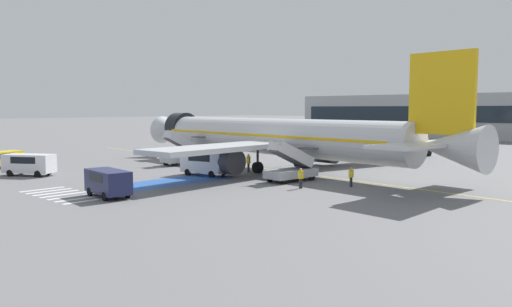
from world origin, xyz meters
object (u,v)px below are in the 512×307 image
object	(u,v)px
ground_crew_2	(301,177)
boarding_stairs_aft	(291,170)
service_van_0	(29,163)
ground_crew_3	(248,162)
ground_crew_0	(238,160)
boarding_stairs_forward	(183,156)
service_van_1	(205,161)
ground_crew_1	(351,176)
service_van_3	(108,181)
airliner	(273,137)
fuel_tanker	(409,144)

from	to	relation	value
ground_crew_2	boarding_stairs_aft	bearing A→B (deg)	-116.41
service_van_0	ground_crew_3	xyz separation A→B (m)	(13.44, 16.29, -0.16)
ground_crew_0	boarding_stairs_forward	bearing A→B (deg)	135.94
service_van_1	ground_crew_1	size ratio (longest dim) A/B	3.01
service_van_3	airliner	bearing A→B (deg)	12.10
ground_crew_0	service_van_3	bearing A→B (deg)	-123.66
fuel_tanker	service_van_1	bearing A→B (deg)	-100.39
boarding_stairs_aft	service_van_1	distance (m)	8.88
ground_crew_0	ground_crew_1	world-z (taller)	ground_crew_0
boarding_stairs_forward	ground_crew_1	xyz separation A→B (m)	(22.91, -0.81, -0.06)
ground_crew_1	boarding_stairs_forward	bearing A→B (deg)	-91.01
boarding_stairs_forward	ground_crew_3	size ratio (longest dim) A/B	2.91
airliner	service_van_1	world-z (taller)	airliner
service_van_3	ground_crew_1	xyz separation A→B (m)	(10.29, 16.14, -0.26)
service_van_3	ground_crew_3	distance (m)	17.36
boarding_stairs_forward	service_van_0	distance (m)	16.38
service_van_0	ground_crew_1	xyz separation A→B (m)	(26.19, 15.24, -0.31)
service_van_1	service_van_0	bearing A→B (deg)	-58.52
airliner	boarding_stairs_forward	bearing A→B (deg)	113.54
ground_crew_0	ground_crew_1	size ratio (longest dim) A/B	1.14
boarding_stairs_aft	service_van_1	xyz separation A→B (m)	(-8.43, -2.73, 0.48)
airliner	ground_crew_1	xyz separation A→B (m)	(12.35, -4.29, -2.52)
fuel_tanker	ground_crew_0	world-z (taller)	fuel_tanker
boarding_stairs_aft	service_van_3	size ratio (longest dim) A/B	1.22
ground_crew_2	service_van_3	bearing A→B (deg)	-17.54
service_van_3	boarding_stairs_aft	bearing A→B (deg)	-10.48
ground_crew_0	fuel_tanker	bearing A→B (deg)	28.37
fuel_tanker	ground_crew_3	bearing A→B (deg)	-99.52
boarding_stairs_aft	fuel_tanker	size ratio (longest dim) A/B	0.57
airliner	service_van_1	distance (m)	8.25
ground_crew_3	airliner	bearing A→B (deg)	95.93
ground_crew_2	ground_crew_3	world-z (taller)	ground_crew_3
boarding_stairs_forward	service_van_0	xyz separation A→B (m)	(-3.28, -16.04, 0.25)
service_van_0	ground_crew_0	world-z (taller)	service_van_0
fuel_tanker	service_van_1	size ratio (longest dim) A/B	1.93
boarding_stairs_aft	ground_crew_3	bearing A→B (deg)	170.72
ground_crew_0	boarding_stairs_aft	bearing A→B (deg)	-60.17
boarding_stairs_aft	service_van_3	xyz separation A→B (m)	(-4.64, -15.35, 0.24)
service_van_3	ground_crew_0	world-z (taller)	service_van_3
ground_crew_3	service_van_3	bearing A→B (deg)	-68.98
ground_crew_0	ground_crew_3	bearing A→B (deg)	-53.79
service_van_3	ground_crew_3	size ratio (longest dim) A/B	2.38
boarding_stairs_forward	fuel_tanker	xyz separation A→B (m)	(14.98, 25.52, 0.76)
fuel_tanker	service_van_3	distance (m)	42.53
airliner	ground_crew_1	world-z (taller)	airliner
boarding_stairs_forward	service_van_3	size ratio (longest dim) A/B	1.22
fuel_tanker	ground_crew_1	distance (m)	27.51
service_van_3	service_van_0	bearing A→B (deg)	93.11
service_van_1	ground_crew_1	xyz separation A→B (m)	(14.08, 3.52, -0.50)
boarding_stairs_aft	service_van_3	world-z (taller)	boarding_stairs_aft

